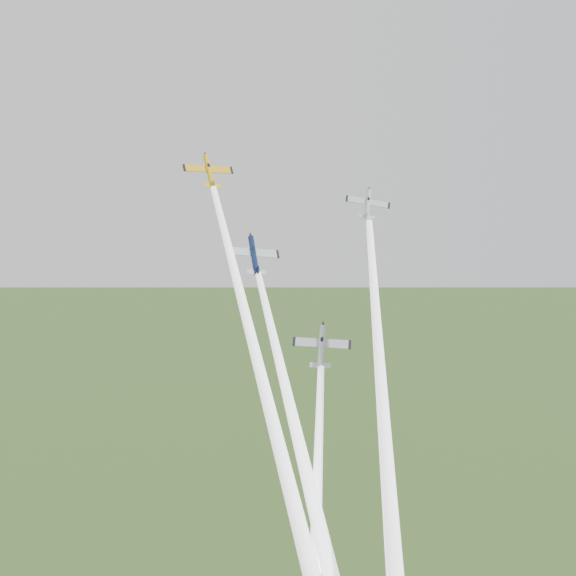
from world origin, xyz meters
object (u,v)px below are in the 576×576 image
object	(u,v)px
plane_yellow	(209,171)
plane_silver_low	(322,346)
plane_silver_right	(368,204)
plane_navy	(254,255)

from	to	relation	value
plane_yellow	plane_silver_low	bearing A→B (deg)	-58.41
plane_silver_low	plane_silver_right	bearing A→B (deg)	44.12
plane_silver_right	plane_silver_low	distance (m)	22.24
plane_navy	plane_silver_right	xyz separation A→B (m)	(16.91, -1.74, 7.62)
plane_navy	plane_silver_low	distance (m)	17.39
plane_yellow	plane_silver_right	distance (m)	25.24
plane_silver_right	plane_yellow	bearing A→B (deg)	166.50
plane_navy	plane_silver_right	size ratio (longest dim) A/B	1.28
plane_navy	plane_silver_low	xyz separation A→B (m)	(9.57, -7.07, -12.68)
plane_silver_right	plane_silver_low	size ratio (longest dim) A/B	0.79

